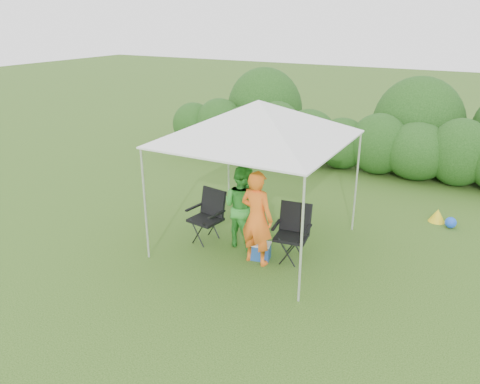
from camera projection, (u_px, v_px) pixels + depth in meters
The scene contains 10 objects.
ground at pixel (245, 253), 8.90m from camera, with size 70.00×70.00×0.00m, color #3B5F1E.
hedge at pixel (342, 141), 13.53m from camera, with size 11.85×1.53×1.80m.
canopy at pixel (258, 120), 8.44m from camera, with size 3.10×3.10×2.83m.
chair_right at pixel (293, 228), 8.55m from camera, with size 0.71×0.66×1.04m.
chair_left at pixel (209, 212), 9.25m from camera, with size 0.71×0.66×1.03m.
man at pixel (257, 218), 8.27m from camera, with size 0.64×0.42×1.76m, color orange.
woman at pixel (242, 206), 8.94m from camera, with size 0.79×0.62×1.63m, color green.
cooler at pixel (260, 251), 8.64m from camera, with size 0.43×0.35×0.32m.
bottle at pixel (262, 238), 8.48m from camera, with size 0.07×0.07×0.26m, color #592D0C.
lawn_toy at pixel (441, 217), 10.13m from camera, with size 0.59×0.49×0.29m.
Camera 1 is at (3.72, -6.98, 4.25)m, focal length 35.00 mm.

